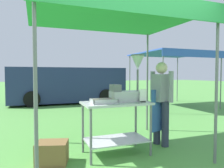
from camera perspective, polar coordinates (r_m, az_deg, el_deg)
ground_plane at (r=8.39m, az=-11.86°, el=-6.85°), size 70.00×70.00×0.00m
stall_canopy at (r=3.75m, az=0.57°, el=17.10°), size 2.79×2.27×2.40m
donut_cart at (r=3.61m, az=1.13°, el=-8.93°), size 1.14×0.65×0.90m
donut_tray at (r=3.43m, az=-2.18°, el=-4.89°), size 0.42×0.27×0.07m
donut_fryer at (r=3.68m, az=4.69°, el=-0.28°), size 0.62×0.28×0.83m
menu_sign at (r=3.60m, az=8.49°, el=-3.45°), size 0.13×0.05×0.22m
vendor at (r=4.13m, az=13.29°, el=-3.98°), size 0.47×0.53×1.61m
supply_crate at (r=3.51m, az=-16.08°, el=-17.59°), size 0.54×0.47×0.34m
van_navy at (r=10.37m, az=-11.81°, el=-0.17°), size 5.32×2.18×1.69m
neighbour_tent at (r=9.32m, az=16.24°, el=7.68°), size 2.90×2.87×2.29m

